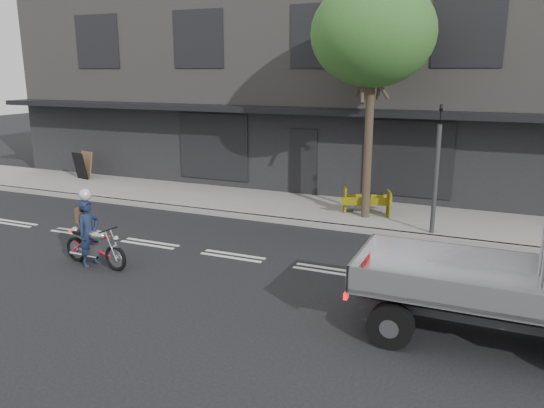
{
  "coord_description": "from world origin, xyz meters",
  "views": [
    {
      "loc": [
        5.59,
        -10.67,
        4.33
      ],
      "look_at": [
        0.81,
        0.5,
        1.26
      ],
      "focal_mm": 35.0,
      "sensor_mm": 36.0,
      "label": 1
    }
  ],
  "objects": [
    {
      "name": "ground",
      "position": [
        0.0,
        0.0,
        0.0
      ],
      "size": [
        80.0,
        80.0,
        0.0
      ],
      "primitive_type": "plane",
      "color": "black",
      "rests_on": "ground"
    },
    {
      "name": "sidewalk",
      "position": [
        0.0,
        4.7,
        0.07
      ],
      "size": [
        32.0,
        3.2,
        0.15
      ],
      "primitive_type": "cube",
      "color": "gray",
      "rests_on": "ground"
    },
    {
      "name": "kerb",
      "position": [
        0.0,
        3.1,
        0.07
      ],
      "size": [
        32.0,
        0.2,
        0.15
      ],
      "primitive_type": "cube",
      "color": "gray",
      "rests_on": "ground"
    },
    {
      "name": "building_main",
      "position": [
        0.0,
        11.3,
        4.0
      ],
      "size": [
        26.0,
        10.0,
        8.0
      ],
      "primitive_type": "cube",
      "color": "slate",
      "rests_on": "ground"
    },
    {
      "name": "street_tree",
      "position": [
        2.2,
        4.2,
        5.28
      ],
      "size": [
        3.4,
        3.4,
        6.74
      ],
      "color": "#382B21",
      "rests_on": "ground"
    },
    {
      "name": "traffic_light_pole",
      "position": [
        4.2,
        3.35,
        1.65
      ],
      "size": [
        0.12,
        0.12,
        3.5
      ],
      "color": "#2D2D30",
      "rests_on": "ground"
    },
    {
      "name": "motorcycle",
      "position": [
        -2.57,
        -1.79,
        0.49
      ],
      "size": [
        1.85,
        0.54,
        0.95
      ],
      "rotation": [
        0.0,
        0.0,
        -0.1
      ],
      "color": "black",
      "rests_on": "ground"
    },
    {
      "name": "rider",
      "position": [
        -2.72,
        -1.79,
        0.76
      ],
      "size": [
        0.42,
        0.59,
        1.53
      ],
      "primitive_type": "imported",
      "rotation": [
        0.0,
        0.0,
        1.47
      ],
      "color": "#151F3A",
      "rests_on": "ground"
    },
    {
      "name": "construction_barrier",
      "position": [
        2.15,
        4.33,
        0.55
      ],
      "size": [
        1.52,
        1.01,
        0.79
      ],
      "primitive_type": null,
      "rotation": [
        0.0,
        0.0,
        0.35
      ],
      "color": "yellow",
      "rests_on": "sidewalk"
    },
    {
      "name": "sandwich_board",
      "position": [
        -9.42,
        5.22,
        0.68
      ],
      "size": [
        0.76,
        0.59,
        1.06
      ],
      "primitive_type": null,
      "rotation": [
        0.0,
        0.0,
        -0.24
      ],
      "color": "black",
      "rests_on": "sidewalk"
    }
  ]
}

